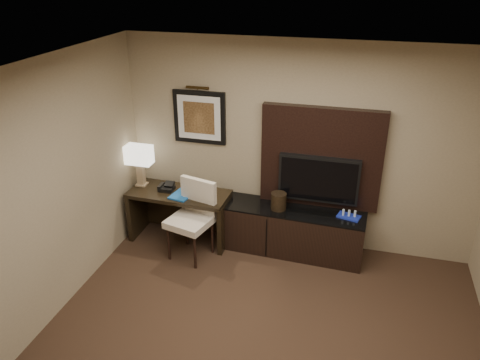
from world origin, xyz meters
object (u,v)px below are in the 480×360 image
(desk, at_px, (180,216))
(ice_bucket, at_px, (279,201))
(credenza, at_px, (293,231))
(desk_phone, at_px, (167,187))
(desk_chair, at_px, (190,221))
(table_lamp, at_px, (140,164))
(minibar_tray, at_px, (349,214))
(tv, at_px, (319,179))

(desk, xyz_separation_m, ice_bucket, (1.33, 0.06, 0.38))
(credenza, height_order, ice_bucket, ice_bucket)
(desk_phone, bearing_deg, desk_chair, -40.86)
(table_lamp, height_order, desk_phone, table_lamp)
(desk, xyz_separation_m, minibar_tray, (2.21, 0.08, 0.31))
(table_lamp, distance_m, ice_bucket, 1.93)
(desk_phone, bearing_deg, minibar_tray, 0.07)
(minibar_tray, bearing_deg, credenza, 178.75)
(desk_phone, distance_m, ice_bucket, 1.51)
(desk_chair, bearing_deg, table_lamp, 166.85)
(tv, relative_size, table_lamp, 1.65)
(desk_chair, height_order, desk_phone, desk_chair)
(table_lamp, distance_m, desk_phone, 0.47)
(credenza, xyz_separation_m, ice_bucket, (-0.20, -0.03, 0.42))
(tv, xyz_separation_m, minibar_tray, (0.42, -0.15, -0.35))
(desk_chair, relative_size, desk_phone, 5.48)
(tv, relative_size, ice_bucket, 4.55)
(desk, relative_size, tv, 1.33)
(table_lamp, distance_m, minibar_tray, 2.81)
(desk, height_order, desk_chair, desk_chair)
(tv, height_order, desk_chair, tv)
(desk_chair, distance_m, table_lamp, 1.08)
(desk_chair, xyz_separation_m, table_lamp, (-0.85, 0.44, 0.49))
(ice_bucket, bearing_deg, desk_chair, -157.96)
(desk, height_order, minibar_tray, minibar_tray)
(credenza, height_order, tv, tv)
(tv, bearing_deg, desk_chair, -158.61)
(desk, relative_size, desk_phone, 6.97)
(tv, xyz_separation_m, ice_bucket, (-0.47, -0.17, -0.29))
(credenza, height_order, minibar_tray, minibar_tray)
(tv, height_order, ice_bucket, tv)
(ice_bucket, bearing_deg, tv, 19.90)
(tv, height_order, minibar_tray, tv)
(credenza, bearing_deg, desk_chair, -157.65)
(credenza, distance_m, minibar_tray, 0.77)
(desk_chair, xyz_separation_m, ice_bucket, (1.05, 0.43, 0.21))
(desk, relative_size, minibar_tray, 4.87)
(tv, distance_m, ice_bucket, 0.57)
(tv, bearing_deg, minibar_tray, -20.39)
(credenza, relative_size, ice_bucket, 8.22)
(desk, distance_m, desk_phone, 0.44)
(tv, distance_m, table_lamp, 2.38)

